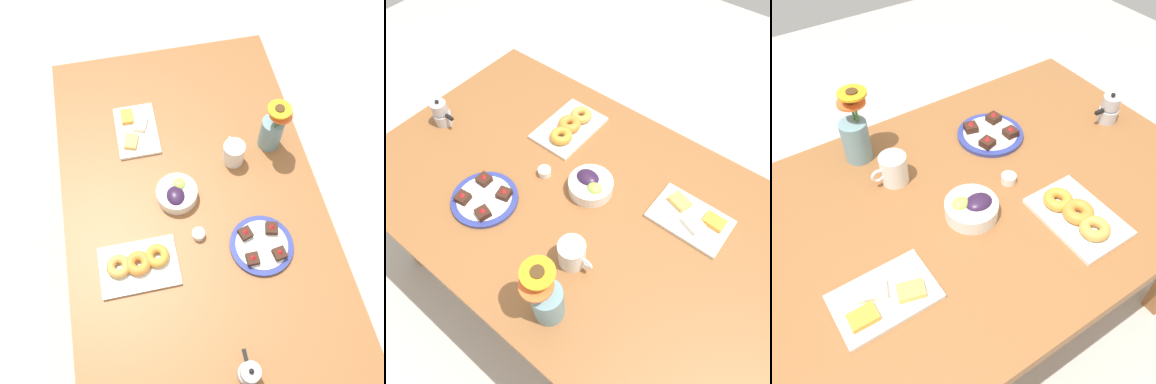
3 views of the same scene
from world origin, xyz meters
TOP-DOWN VIEW (x-y plane):
  - ground_plane at (0.00, 0.00)m, footprint 6.00×6.00m
  - dining_table at (0.00, 0.00)m, footprint 1.60×1.00m
  - coffee_mug at (0.13, -0.20)m, footprint 0.12×0.09m
  - grape_bowl at (0.01, 0.06)m, footprint 0.16×0.16m
  - cheese_platter at (0.35, 0.17)m, footprint 0.26×0.17m
  - croissant_platter at (-0.23, 0.24)m, footprint 0.19×0.28m
  - jam_cup_honey at (-0.16, 0.01)m, footprint 0.05×0.05m
  - dessert_plate at (-0.25, -0.21)m, footprint 0.23×0.23m
  - flower_vase at (0.18, -0.36)m, footprint 0.11×0.11m
  - moka_pot at (-0.66, -0.04)m, footprint 0.11×0.07m

SIDE VIEW (x-z plane):
  - ground_plane at x=0.00m, z-range 0.00..0.00m
  - dining_table at x=0.00m, z-range 0.28..1.02m
  - cheese_platter at x=0.35m, z-range 0.73..0.77m
  - dessert_plate at x=-0.25m, z-range 0.72..0.78m
  - jam_cup_honey at x=-0.16m, z-range 0.74..0.77m
  - croissant_platter at x=-0.23m, z-range 0.73..0.78m
  - grape_bowl at x=0.01m, z-range 0.74..0.80m
  - moka_pot at x=-0.66m, z-range 0.73..0.85m
  - coffee_mug at x=0.13m, z-range 0.74..0.84m
  - flower_vase at x=0.18m, z-range 0.70..0.96m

